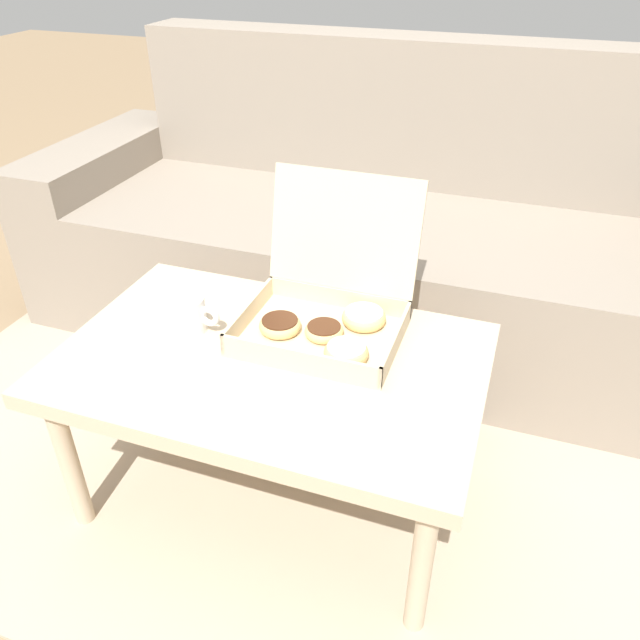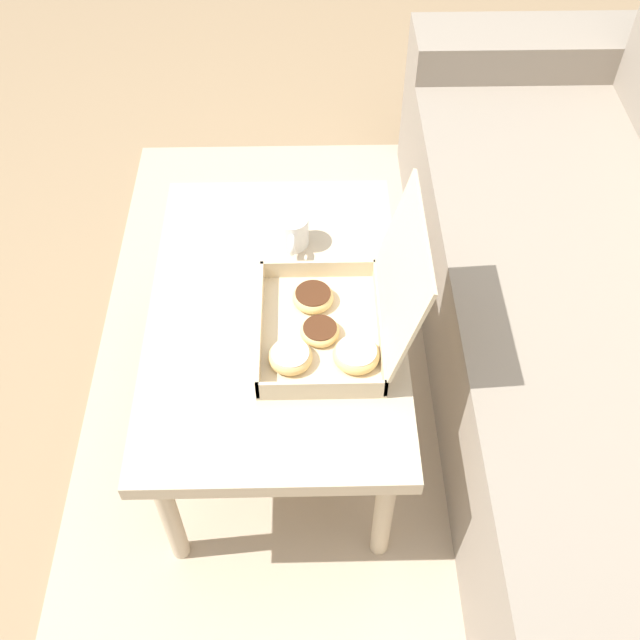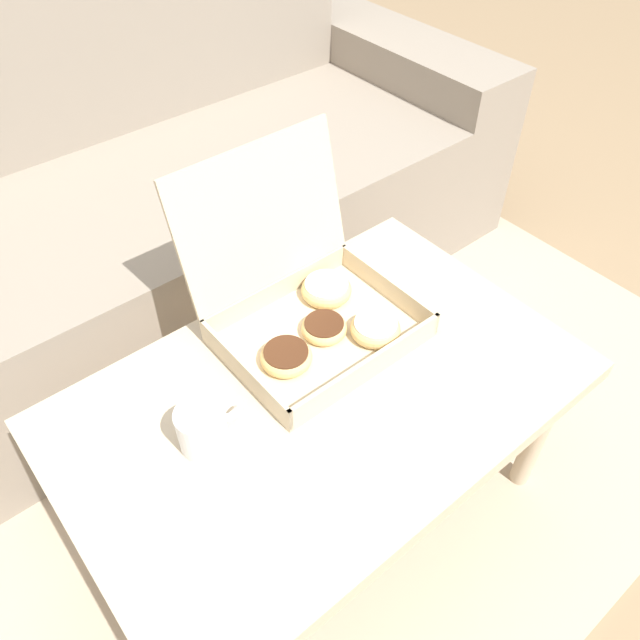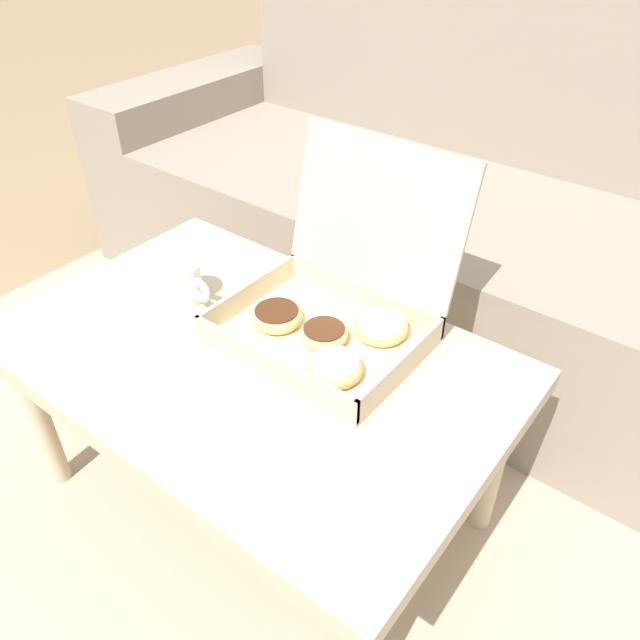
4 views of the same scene
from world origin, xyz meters
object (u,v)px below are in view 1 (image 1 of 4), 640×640
at_px(couch, 373,241).
at_px(coffee_table, 271,373).
at_px(pastry_box, 330,309).
at_px(coffee_mug, 189,314).

bearing_deg(couch, coffee_table, -90.00).
distance_m(couch, pastry_box, 0.78).
distance_m(coffee_table, coffee_mug, 0.24).
height_order(couch, coffee_mug, couch).
height_order(coffee_table, coffee_mug, coffee_mug).
relative_size(couch, pastry_box, 6.31).
bearing_deg(pastry_box, coffee_table, -122.74).
bearing_deg(coffee_mug, pastry_box, 18.36).
relative_size(couch, coffee_table, 2.44).
bearing_deg(pastry_box, couch, 97.04).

